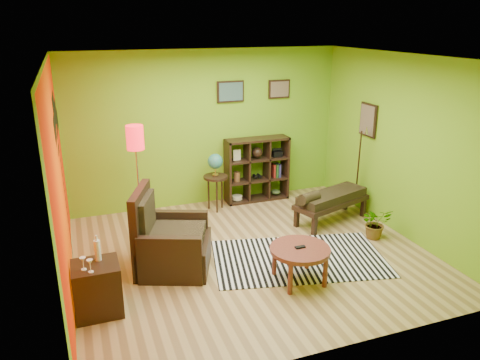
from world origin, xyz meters
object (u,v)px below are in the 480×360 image
object	(u,v)px
armchair	(169,245)
cube_shelf	(258,169)
globe_table	(215,168)
floor_lamp	(136,148)
potted_plant	(375,226)
coffee_table	(300,252)
side_cabinet	(97,288)
bench	(330,199)

from	to	relation	value
armchair	cube_shelf	world-z (taller)	cube_shelf
globe_table	cube_shelf	size ratio (longest dim) A/B	0.87
floor_lamp	potted_plant	bearing A→B (deg)	-20.53
coffee_table	cube_shelf	world-z (taller)	cube_shelf
armchair	potted_plant	xyz separation A→B (m)	(3.23, -0.17, -0.15)
side_cabinet	cube_shelf	world-z (taller)	cube_shelf
coffee_table	potted_plant	distance (m)	1.88
bench	armchair	bearing A→B (deg)	-167.90
globe_table	coffee_table	bearing A→B (deg)	-83.68
side_cabinet	potted_plant	distance (m)	4.27
potted_plant	cube_shelf	bearing A→B (deg)	117.05
side_cabinet	globe_table	xyz separation A→B (m)	(2.22, 2.54, 0.48)
globe_table	potted_plant	xyz separation A→B (m)	(2.01, -1.96, -0.60)
armchair	globe_table	distance (m)	2.21
floor_lamp	globe_table	world-z (taller)	floor_lamp
armchair	globe_table	bearing A→B (deg)	55.61
coffee_table	side_cabinet	size ratio (longest dim) A/B	0.83
globe_table	cube_shelf	xyz separation A→B (m)	(0.90, 0.22, -0.19)
globe_table	potted_plant	world-z (taller)	globe_table
floor_lamp	potted_plant	xyz separation A→B (m)	(3.44, -1.29, -1.26)
coffee_table	side_cabinet	distance (m)	2.53
armchair	globe_table	xyz separation A→B (m)	(1.22, 1.79, 0.44)
cube_shelf	potted_plant	distance (m)	2.48
cube_shelf	bench	world-z (taller)	cube_shelf
coffee_table	bench	bearing A→B (deg)	48.79
globe_table	bench	size ratio (longest dim) A/B	0.71
armchair	floor_lamp	bearing A→B (deg)	100.55
coffee_table	potted_plant	xyz separation A→B (m)	(1.71, 0.75, -0.22)
armchair	bench	bearing A→B (deg)	12.10
armchair	potted_plant	bearing A→B (deg)	-2.98
armchair	cube_shelf	size ratio (longest dim) A/B	1.01
coffee_table	floor_lamp	distance (m)	2.87
coffee_table	potted_plant	world-z (taller)	coffee_table
armchair	bench	world-z (taller)	armchair
armchair	bench	xyz separation A→B (m)	(2.87, 0.62, 0.06)
bench	potted_plant	size ratio (longest dim) A/B	2.94
coffee_table	bench	xyz separation A→B (m)	(1.35, 1.54, -0.00)
armchair	potted_plant	size ratio (longest dim) A/B	2.41
side_cabinet	floor_lamp	size ratio (longest dim) A/B	0.52
coffee_table	bench	distance (m)	2.04
coffee_table	armchair	world-z (taller)	armchair
side_cabinet	bench	size ratio (longest dim) A/B	0.64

